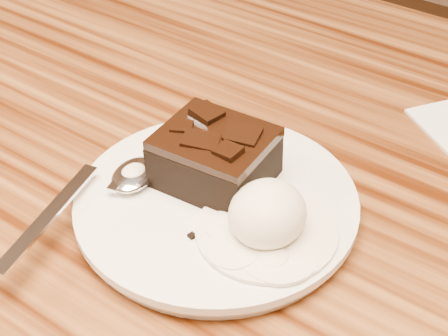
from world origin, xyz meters
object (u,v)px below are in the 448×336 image
Objects in this scene: brownie at (215,161)px; spoon at (134,176)px; ice_cream_scoop at (268,214)px; plate at (216,206)px.

brownie reaches higher than spoon.
ice_cream_scoop is 0.32× the size of spoon.
spoon is (-0.11, -0.01, -0.01)m from ice_cream_scoop.
ice_cream_scoop is at bearing -22.28° from brownie.
plate is 0.07m from spoon.
brownie is (-0.01, 0.02, 0.03)m from plate.
plate is 0.06m from ice_cream_scoop.
brownie is at bearing 157.72° from ice_cream_scoop.
ice_cream_scoop reaches higher than spoon.
plate is at bearing 5.68° from spoon.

